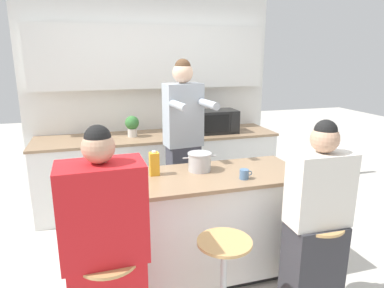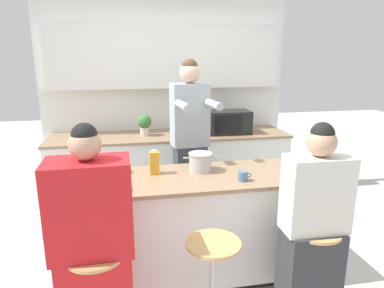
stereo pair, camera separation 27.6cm
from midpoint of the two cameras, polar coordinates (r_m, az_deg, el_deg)
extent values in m
plane|color=beige|center=(3.19, -2.28, -20.81)|extent=(16.00, 16.00, 0.00)
cube|color=silver|center=(4.51, -8.49, 8.05)|extent=(3.13, 0.06, 2.70)
cube|color=white|center=(4.38, -8.52, 14.09)|extent=(2.88, 0.16, 0.75)
cube|color=white|center=(4.34, -7.32, -4.55)|extent=(2.88, 0.68, 0.87)
cube|color=#937556|center=(4.21, -7.52, 1.28)|extent=(2.91, 0.71, 0.03)
cube|color=black|center=(3.18, -2.28, -20.37)|extent=(1.70, 0.56, 0.06)
cube|color=white|center=(2.95, -2.37, -13.39)|extent=(1.78, 0.64, 0.81)
cube|color=#937556|center=(2.78, -2.46, -5.68)|extent=(1.82, 0.68, 0.03)
cylinder|color=tan|center=(2.20, -17.49, -18.10)|extent=(0.36, 0.36, 0.02)
cylinder|color=#B7BABC|center=(2.47, 1.80, -22.91)|extent=(0.04, 0.04, 0.66)
cylinder|color=tan|center=(2.28, 1.87, -16.11)|extent=(0.36, 0.36, 0.02)
cylinder|color=#B7BABC|center=(2.77, 16.87, -19.00)|extent=(0.04, 0.04, 0.66)
cylinder|color=tan|center=(2.60, 17.43, -12.71)|extent=(0.36, 0.36, 0.02)
cube|color=#383842|center=(3.58, -3.65, -7.82)|extent=(0.33, 0.25, 0.98)
cube|color=#9EA8B2|center=(3.36, -3.87, 4.83)|extent=(0.38, 0.26, 0.61)
cylinder|color=#9EA8B2|center=(3.03, -4.80, 6.34)|extent=(0.10, 0.34, 0.07)
cylinder|color=#9EA8B2|center=(3.13, 0.25, 6.65)|extent=(0.10, 0.34, 0.07)
sphere|color=#DBB293|center=(3.31, -3.99, 11.75)|extent=(0.22, 0.22, 0.20)
sphere|color=#513823|center=(3.31, -4.00, 12.69)|extent=(0.17, 0.17, 0.15)
cube|color=red|center=(2.08, -18.43, -10.75)|extent=(0.49, 0.30, 0.58)
sphere|color=tan|center=(1.95, -19.32, -0.55)|extent=(0.19, 0.19, 0.18)
sphere|color=black|center=(1.94, -19.44, 0.88)|extent=(0.15, 0.15, 0.15)
cube|color=#333338|center=(2.75, 16.56, -19.11)|extent=(0.39, 0.27, 0.70)
cube|color=silver|center=(2.48, 17.58, -7.25)|extent=(0.43, 0.23, 0.52)
sphere|color=tan|center=(2.37, 18.23, 0.79)|extent=(0.20, 0.20, 0.19)
sphere|color=black|center=(2.36, 18.33, 2.03)|extent=(0.16, 0.16, 0.15)
cylinder|color=#B7BABC|center=(2.87, -1.49, -3.10)|extent=(0.19, 0.19, 0.15)
cylinder|color=#B7BABC|center=(2.85, -1.50, -1.62)|extent=(0.20, 0.20, 0.01)
cylinder|color=#B7BABC|center=(2.83, -3.84, -2.40)|extent=(0.05, 0.01, 0.01)
cylinder|color=#B7BABC|center=(2.89, 0.81, -2.01)|extent=(0.05, 0.01, 0.01)
cylinder|color=white|center=(2.87, -16.05, -4.51)|extent=(0.23, 0.23, 0.07)
cylinder|color=silver|center=(2.50, -15.98, -7.42)|extent=(0.23, 0.23, 0.07)
cylinder|color=#4C7099|center=(2.71, 5.81, -5.08)|extent=(0.07, 0.07, 0.08)
torus|color=#4C7099|center=(2.72, 6.77, -4.90)|extent=(0.04, 0.01, 0.04)
cube|color=gold|center=(2.80, -9.14, -3.33)|extent=(0.08, 0.08, 0.19)
cylinder|color=white|center=(2.77, -9.22, -1.33)|extent=(0.03, 0.03, 0.02)
cube|color=black|center=(4.30, 2.06, 3.79)|extent=(0.53, 0.32, 0.28)
cube|color=black|center=(4.13, 2.16, 3.34)|extent=(0.33, 0.01, 0.21)
cube|color=black|center=(4.21, 5.25, 3.51)|extent=(0.10, 0.01, 0.23)
cylinder|color=beige|center=(4.17, -11.79, 1.85)|extent=(0.11, 0.11, 0.10)
sphere|color=#387538|center=(4.14, -11.87, 3.47)|extent=(0.17, 0.17, 0.17)
camera|label=1|loc=(0.14, -92.86, -0.74)|focal=32.00mm
camera|label=2|loc=(0.14, 87.14, 0.74)|focal=32.00mm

